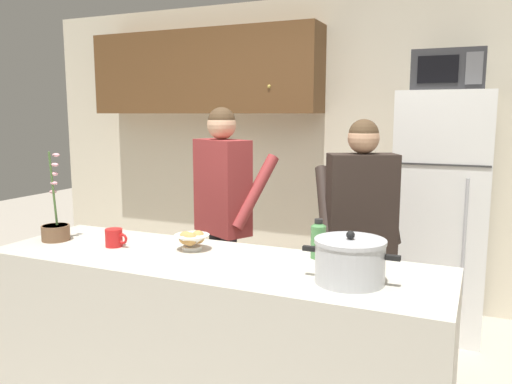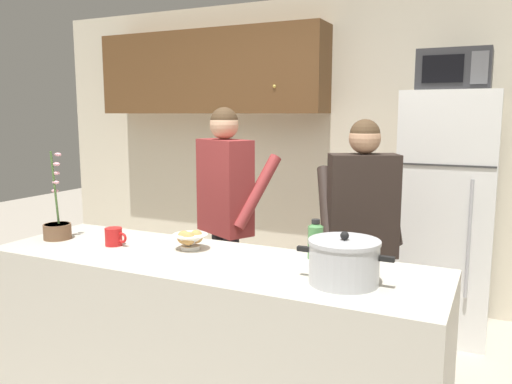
{
  "view_description": "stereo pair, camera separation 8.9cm",
  "coord_description": "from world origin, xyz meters",
  "px_view_note": "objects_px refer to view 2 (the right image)",
  "views": [
    {
      "loc": [
        1.18,
        -2.1,
        1.62
      ],
      "look_at": [
        0.0,
        0.55,
        1.17
      ],
      "focal_mm": 36.05,
      "sensor_mm": 36.0,
      "label": 1
    },
    {
      "loc": [
        1.26,
        -2.07,
        1.62
      ],
      "look_at": [
        0.0,
        0.55,
        1.17
      ],
      "focal_mm": 36.05,
      "sensor_mm": 36.0,
      "label": 2
    }
  ],
  "objects_px": {
    "refrigerator": "(447,214)",
    "cooking_pot": "(344,262)",
    "microwave": "(455,70)",
    "person_by_sink": "(362,220)",
    "coffee_mug": "(114,237)",
    "bread_bowl": "(190,240)",
    "potted_orchid": "(57,226)",
    "person_near_pot": "(226,199)",
    "bottle_near_edge": "(315,239)"
  },
  "relations": [
    {
      "from": "person_near_pot",
      "to": "bread_bowl",
      "type": "bearing_deg",
      "value": -73.1
    },
    {
      "from": "coffee_mug",
      "to": "potted_orchid",
      "type": "xyz_separation_m",
      "value": [
        -0.38,
        -0.02,
        0.02
      ]
    },
    {
      "from": "refrigerator",
      "to": "coffee_mug",
      "type": "height_order",
      "value": "refrigerator"
    },
    {
      "from": "person_near_pot",
      "to": "bottle_near_edge",
      "type": "xyz_separation_m",
      "value": [
        0.89,
        -0.72,
        -0.02
      ]
    },
    {
      "from": "bread_bowl",
      "to": "cooking_pot",
      "type": "bearing_deg",
      "value": -11.53
    },
    {
      "from": "person_by_sink",
      "to": "coffee_mug",
      "type": "relative_size",
      "value": 12.09
    },
    {
      "from": "microwave",
      "to": "person_near_pot",
      "type": "bearing_deg",
      "value": -146.84
    },
    {
      "from": "potted_orchid",
      "to": "cooking_pot",
      "type": "bearing_deg",
      "value": -1.63
    },
    {
      "from": "refrigerator",
      "to": "person_near_pot",
      "type": "xyz_separation_m",
      "value": [
        -1.34,
        -0.9,
        0.15
      ]
    },
    {
      "from": "person_near_pot",
      "to": "coffee_mug",
      "type": "distance_m",
      "value": 0.97
    },
    {
      "from": "bottle_near_edge",
      "to": "person_by_sink",
      "type": "bearing_deg",
      "value": 85.82
    },
    {
      "from": "cooking_pot",
      "to": "bottle_near_edge",
      "type": "xyz_separation_m",
      "value": [
        -0.23,
        0.3,
        0.0
      ]
    },
    {
      "from": "person_by_sink",
      "to": "cooking_pot",
      "type": "height_order",
      "value": "person_by_sink"
    },
    {
      "from": "refrigerator",
      "to": "bread_bowl",
      "type": "xyz_separation_m",
      "value": [
        -1.08,
        -1.74,
        0.09
      ]
    },
    {
      "from": "cooking_pot",
      "to": "potted_orchid",
      "type": "relative_size",
      "value": 0.83
    },
    {
      "from": "person_near_pot",
      "to": "person_by_sink",
      "type": "relative_size",
      "value": 1.05
    },
    {
      "from": "coffee_mug",
      "to": "bread_bowl",
      "type": "bearing_deg",
      "value": 14.78
    },
    {
      "from": "potted_orchid",
      "to": "person_near_pot",
      "type": "bearing_deg",
      "value": 61.19
    },
    {
      "from": "bottle_near_edge",
      "to": "potted_orchid",
      "type": "bearing_deg",
      "value": -170.07
    },
    {
      "from": "coffee_mug",
      "to": "bread_bowl",
      "type": "xyz_separation_m",
      "value": [
        0.41,
        0.11,
        0.0
      ]
    },
    {
      "from": "microwave",
      "to": "coffee_mug",
      "type": "distance_m",
      "value": 2.54
    },
    {
      "from": "cooking_pot",
      "to": "potted_orchid",
      "type": "xyz_separation_m",
      "value": [
        -1.66,
        0.05,
        -0.02
      ]
    },
    {
      "from": "refrigerator",
      "to": "cooking_pot",
      "type": "relative_size",
      "value": 4.34
    },
    {
      "from": "person_near_pot",
      "to": "bread_bowl",
      "type": "xyz_separation_m",
      "value": [
        0.26,
        -0.85,
        -0.06
      ]
    },
    {
      "from": "bottle_near_edge",
      "to": "coffee_mug",
      "type": "bearing_deg",
      "value": -167.63
    },
    {
      "from": "person_near_pot",
      "to": "potted_orchid",
      "type": "xyz_separation_m",
      "value": [
        -0.54,
        -0.97,
        -0.04
      ]
    },
    {
      "from": "cooking_pot",
      "to": "bread_bowl",
      "type": "distance_m",
      "value": 0.88
    },
    {
      "from": "bread_bowl",
      "to": "microwave",
      "type": "bearing_deg",
      "value": 57.82
    },
    {
      "from": "microwave",
      "to": "bread_bowl",
      "type": "distance_m",
      "value": 2.24
    },
    {
      "from": "person_by_sink",
      "to": "potted_orchid",
      "type": "height_order",
      "value": "person_by_sink"
    },
    {
      "from": "person_by_sink",
      "to": "person_near_pot",
      "type": "bearing_deg",
      "value": 178.42
    },
    {
      "from": "microwave",
      "to": "bottle_near_edge",
      "type": "height_order",
      "value": "microwave"
    },
    {
      "from": "microwave",
      "to": "person_near_pot",
      "type": "distance_m",
      "value": 1.83
    },
    {
      "from": "bread_bowl",
      "to": "potted_orchid",
      "type": "height_order",
      "value": "potted_orchid"
    },
    {
      "from": "person_near_pot",
      "to": "coffee_mug",
      "type": "xyz_separation_m",
      "value": [
        -0.15,
        -0.95,
        -0.07
      ]
    },
    {
      "from": "refrigerator",
      "to": "potted_orchid",
      "type": "height_order",
      "value": "refrigerator"
    },
    {
      "from": "microwave",
      "to": "cooking_pot",
      "type": "height_order",
      "value": "microwave"
    },
    {
      "from": "potted_orchid",
      "to": "bottle_near_edge",
      "type": "bearing_deg",
      "value": 9.93
    },
    {
      "from": "microwave",
      "to": "coffee_mug",
      "type": "bearing_deg",
      "value": -129.19
    },
    {
      "from": "microwave",
      "to": "bread_bowl",
      "type": "height_order",
      "value": "microwave"
    },
    {
      "from": "bread_bowl",
      "to": "bottle_near_edge",
      "type": "distance_m",
      "value": 0.65
    },
    {
      "from": "refrigerator",
      "to": "bread_bowl",
      "type": "relative_size",
      "value": 9.76
    },
    {
      "from": "refrigerator",
      "to": "potted_orchid",
      "type": "xyz_separation_m",
      "value": [
        -1.88,
        -1.87,
        0.11
      ]
    },
    {
      "from": "microwave",
      "to": "person_by_sink",
      "type": "relative_size",
      "value": 0.3
    },
    {
      "from": "cooking_pot",
      "to": "coffee_mug",
      "type": "xyz_separation_m",
      "value": [
        -1.27,
        0.07,
        -0.05
      ]
    },
    {
      "from": "refrigerator",
      "to": "coffee_mug",
      "type": "distance_m",
      "value": 2.38
    },
    {
      "from": "refrigerator",
      "to": "microwave",
      "type": "relative_size",
      "value": 3.69
    },
    {
      "from": "microwave",
      "to": "bottle_near_edge",
      "type": "bearing_deg",
      "value": -105.59
    },
    {
      "from": "person_by_sink",
      "to": "cooking_pot",
      "type": "distance_m",
      "value": 1.01
    },
    {
      "from": "bread_bowl",
      "to": "bottle_near_edge",
      "type": "xyz_separation_m",
      "value": [
        0.64,
        0.12,
        0.04
      ]
    }
  ]
}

